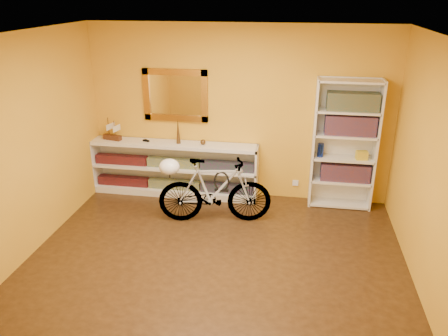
% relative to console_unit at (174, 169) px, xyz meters
% --- Properties ---
extents(floor, '(4.50, 4.00, 0.01)m').
position_rel_console_unit_xyz_m(floor, '(0.98, -1.81, -0.43)').
color(floor, black).
rests_on(floor, ground).
extents(ceiling, '(4.50, 4.00, 0.01)m').
position_rel_console_unit_xyz_m(ceiling, '(0.98, -1.81, 2.18)').
color(ceiling, silver).
rests_on(ceiling, ground).
extents(back_wall, '(4.50, 0.01, 2.60)m').
position_rel_console_unit_xyz_m(back_wall, '(0.98, 0.19, 0.88)').
color(back_wall, gold).
rests_on(back_wall, ground).
extents(left_wall, '(0.01, 4.00, 2.60)m').
position_rel_console_unit_xyz_m(left_wall, '(-1.28, -1.81, 0.88)').
color(left_wall, gold).
rests_on(left_wall, ground).
extents(right_wall, '(0.01, 4.00, 2.60)m').
position_rel_console_unit_xyz_m(right_wall, '(3.23, -1.81, 0.88)').
color(right_wall, gold).
rests_on(right_wall, ground).
extents(gilt_mirror, '(0.98, 0.06, 0.78)m').
position_rel_console_unit_xyz_m(gilt_mirror, '(0.03, 0.15, 1.12)').
color(gilt_mirror, '#95641B').
rests_on(gilt_mirror, back_wall).
extents(wall_socket, '(0.09, 0.02, 0.09)m').
position_rel_console_unit_xyz_m(wall_socket, '(1.88, 0.17, -0.17)').
color(wall_socket, silver).
rests_on(wall_socket, back_wall).
extents(console_unit, '(2.60, 0.35, 0.85)m').
position_rel_console_unit_xyz_m(console_unit, '(0.00, 0.00, 0.00)').
color(console_unit, silver).
rests_on(console_unit, floor).
extents(cd_row_lower, '(2.50, 0.13, 0.14)m').
position_rel_console_unit_xyz_m(cd_row_lower, '(0.00, -0.02, -0.26)').
color(cd_row_lower, black).
rests_on(cd_row_lower, console_unit).
extents(cd_row_upper, '(2.50, 0.13, 0.14)m').
position_rel_console_unit_xyz_m(cd_row_upper, '(0.00, -0.02, 0.11)').
color(cd_row_upper, navy).
rests_on(cd_row_upper, console_unit).
extents(model_ship, '(0.31, 0.17, 0.35)m').
position_rel_console_unit_xyz_m(model_ship, '(-0.97, 0.00, 0.60)').
color(model_ship, '#3A1E10').
rests_on(model_ship, console_unit).
extents(toy_car, '(0.00, 0.00, 0.00)m').
position_rel_console_unit_xyz_m(toy_car, '(-0.43, 0.00, 0.43)').
color(toy_car, black).
rests_on(toy_car, console_unit).
extents(bronze_ornament, '(0.07, 0.07, 0.38)m').
position_rel_console_unit_xyz_m(bronze_ornament, '(0.09, 0.00, 0.62)').
color(bronze_ornament, '#4E361B').
rests_on(bronze_ornament, console_unit).
extents(decorative_orb, '(0.08, 0.08, 0.08)m').
position_rel_console_unit_xyz_m(decorative_orb, '(0.47, 0.00, 0.46)').
color(decorative_orb, '#4E361B').
rests_on(decorative_orb, console_unit).
extents(bookcase, '(0.90, 0.30, 1.90)m').
position_rel_console_unit_xyz_m(bookcase, '(2.53, 0.03, 0.52)').
color(bookcase, silver).
rests_on(bookcase, floor).
extents(book_row_a, '(0.70, 0.22, 0.26)m').
position_rel_console_unit_xyz_m(book_row_a, '(2.58, 0.03, 0.12)').
color(book_row_a, maroon).
rests_on(book_row_a, bookcase).
extents(book_row_b, '(0.70, 0.22, 0.28)m').
position_rel_console_unit_xyz_m(book_row_b, '(2.58, 0.03, 0.83)').
color(book_row_b, maroon).
rests_on(book_row_b, bookcase).
extents(book_row_c, '(0.70, 0.22, 0.25)m').
position_rel_console_unit_xyz_m(book_row_c, '(2.58, 0.03, 1.16)').
color(book_row_c, '#184D55').
rests_on(book_row_c, bookcase).
extents(travel_mug, '(0.09, 0.09, 0.20)m').
position_rel_console_unit_xyz_m(travel_mug, '(2.20, 0.01, 0.44)').
color(travel_mug, navy).
rests_on(travel_mug, bookcase).
extents(red_tin, '(0.13, 0.13, 0.17)m').
position_rel_console_unit_xyz_m(red_tin, '(2.33, 0.06, 1.12)').
color(red_tin, maroon).
rests_on(red_tin, bookcase).
extents(yellow_bag, '(0.17, 0.13, 0.12)m').
position_rel_console_unit_xyz_m(yellow_bag, '(2.78, -0.01, 0.40)').
color(yellow_bag, gold).
rests_on(yellow_bag, bookcase).
extents(bicycle, '(0.67, 1.63, 0.93)m').
position_rel_console_unit_xyz_m(bicycle, '(0.79, -0.77, 0.04)').
color(bicycle, silver).
rests_on(bicycle, floor).
extents(helmet, '(0.28, 0.27, 0.21)m').
position_rel_console_unit_xyz_m(helmet, '(0.19, -0.87, 0.39)').
color(helmet, white).
rests_on(helmet, bicycle).
extents(u_lock, '(0.21, 0.02, 0.21)m').
position_rel_console_unit_xyz_m(u_lock, '(0.88, -0.75, 0.18)').
color(u_lock, black).
rests_on(u_lock, bicycle).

